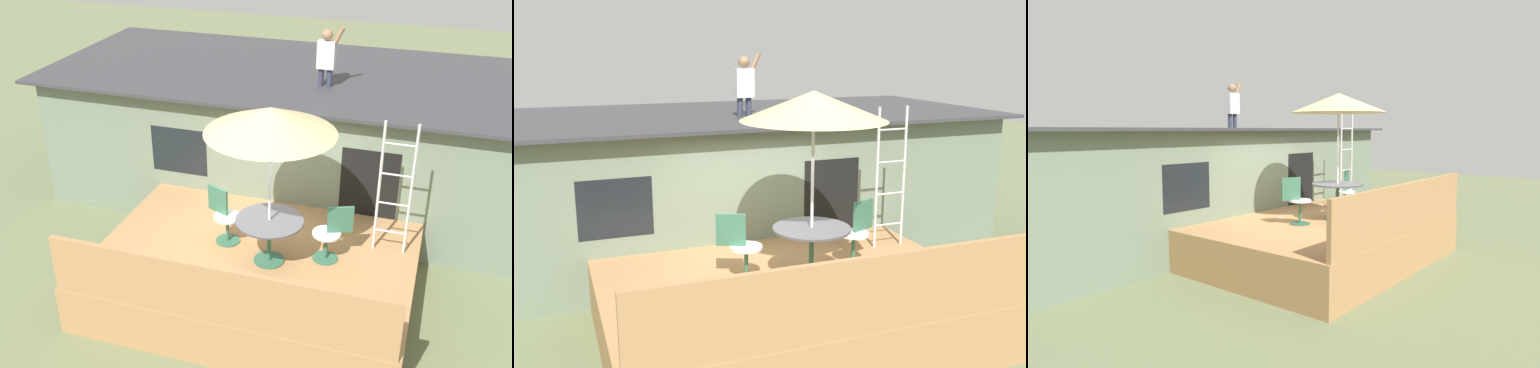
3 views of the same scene
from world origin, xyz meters
TOP-DOWN VIEW (x-y plane):
  - ground_plane at (0.00, 0.00)m, footprint 40.00×40.00m
  - house at (0.00, 3.60)m, footprint 10.50×4.50m
  - deck at (0.00, 0.00)m, footprint 4.99×3.84m
  - deck_railing at (0.00, -1.87)m, footprint 4.89×0.08m
  - patio_table at (0.27, -0.26)m, footprint 1.04×1.04m
  - patio_umbrella at (0.27, -0.26)m, footprint 1.90×1.90m
  - step_ladder at (2.00, 0.61)m, footprint 0.52×0.04m
  - person_figure at (0.40, 2.85)m, footprint 0.47×0.20m
  - patio_chair_left at (-0.60, 0.10)m, footprint 0.60×0.44m
  - patio_chair_right at (1.16, 0.10)m, footprint 0.60×0.44m

SIDE VIEW (x-z plane):
  - ground_plane at x=0.00m, z-range 0.00..0.00m
  - deck at x=0.00m, z-range 0.00..0.80m
  - deck_railing at x=0.00m, z-range 0.80..1.70m
  - patio_chair_left at x=-0.60m, z-range 0.80..1.72m
  - patio_chair_right at x=1.16m, z-range 0.80..1.72m
  - house at x=0.00m, z-range 0.01..2.67m
  - patio_table at x=0.27m, z-range 1.01..1.76m
  - step_ladder at x=2.00m, z-range 0.80..3.00m
  - patio_umbrella at x=0.27m, z-range 1.88..4.42m
  - person_figure at x=0.40m, z-range 2.71..3.82m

